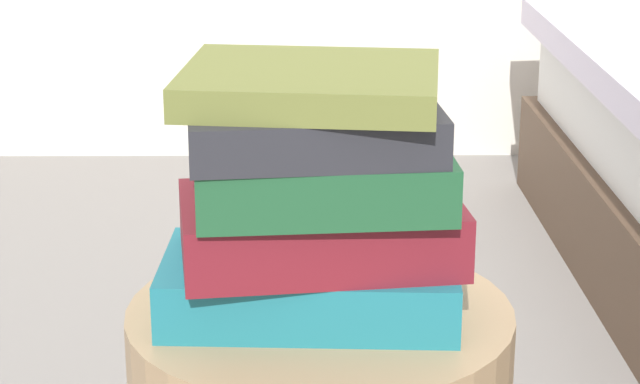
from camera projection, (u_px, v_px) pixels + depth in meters
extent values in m
cube|color=#1E727F|center=(310.00, 285.00, 1.23)|extent=(0.30, 0.18, 0.06)
cube|color=maroon|center=(316.00, 229.00, 1.21)|extent=(0.29, 0.20, 0.06)
cube|color=#1E512D|center=(317.00, 171.00, 1.20)|extent=(0.26, 0.23, 0.05)
cube|color=#28282D|center=(311.00, 120.00, 1.19)|extent=(0.25, 0.23, 0.04)
cube|color=olive|center=(310.00, 84.00, 1.16)|extent=(0.26, 0.22, 0.03)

